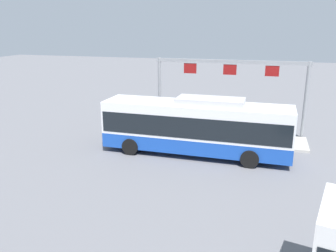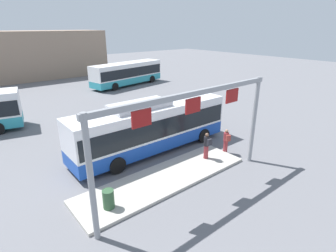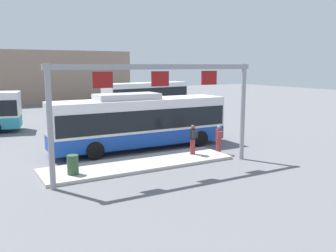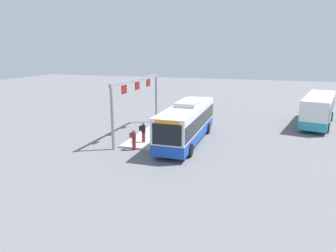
% 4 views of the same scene
% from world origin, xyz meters
% --- Properties ---
extents(ground_plane, '(120.00, 120.00, 0.00)m').
position_xyz_m(ground_plane, '(0.00, 0.00, 0.00)').
color(ground_plane, slate).
extents(platform_curb, '(10.00, 2.80, 0.16)m').
position_xyz_m(platform_curb, '(-1.64, -3.42, 0.08)').
color(platform_curb, '#B2ADA3').
rests_on(platform_curb, ground).
extents(bus_main, '(11.00, 2.78, 3.46)m').
position_xyz_m(bus_main, '(-0.01, 0.00, 1.81)').
color(bus_main, '#1947AD').
rests_on(bus_main, ground).
extents(bus_background_left, '(10.14, 4.58, 3.10)m').
position_xyz_m(bus_background_left, '(-10.27, 11.59, 1.78)').
color(bus_background_left, teal).
rests_on(bus_background_left, ground).
extents(person_boarding, '(0.48, 0.60, 1.67)m').
position_xyz_m(person_boarding, '(3.44, -3.45, 0.89)').
color(person_boarding, maroon).
rests_on(person_boarding, ground).
extents(person_waiting_near, '(0.38, 0.55, 1.67)m').
position_xyz_m(person_waiting_near, '(1.71, -3.33, 1.05)').
color(person_waiting_near, maroon).
rests_on(person_waiting_near, platform_curb).
extents(platform_sign_gantry, '(10.58, 0.24, 5.20)m').
position_xyz_m(platform_sign_gantry, '(-1.29, -5.04, 3.82)').
color(platform_sign_gantry, gray).
rests_on(platform_sign_gantry, ground).
extents(trash_bin, '(0.52, 0.52, 0.90)m').
position_xyz_m(trash_bin, '(-5.22, -3.84, 0.61)').
color(trash_bin, '#2D5133').
rests_on(trash_bin, platform_curb).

